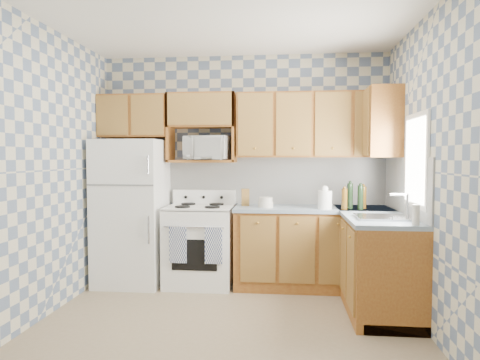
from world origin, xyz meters
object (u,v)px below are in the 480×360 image
object	(u,v)px
stove_body	(200,246)
microwave	(208,148)
refrigerator	(132,212)
electric_kettle	(325,200)

from	to	relation	value
stove_body	microwave	size ratio (longest dim) A/B	1.79
refrigerator	electric_kettle	bearing A→B (deg)	-2.80
microwave	electric_kettle	distance (m)	1.47
stove_body	microwave	bearing A→B (deg)	55.73
refrigerator	microwave	world-z (taller)	microwave
refrigerator	electric_kettle	world-z (taller)	refrigerator
stove_body	electric_kettle	bearing A→B (deg)	-5.40
refrigerator	microwave	xyz separation A→B (m)	(0.88, 0.13, 0.75)
microwave	electric_kettle	xyz separation A→B (m)	(1.34, -0.24, -0.57)
stove_body	electric_kettle	size ratio (longest dim) A/B	4.58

